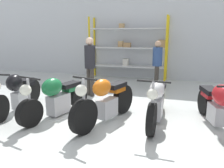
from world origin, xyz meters
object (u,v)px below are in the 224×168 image
at_px(motorcycle_orange, 105,101).
at_px(motorcycle_white, 157,101).
at_px(person_near_rack, 90,62).
at_px(motorcycle_green, 56,97).
at_px(motorcycle_black, 17,91).
at_px(motorcycle_red, 219,105).
at_px(shelving_rack, 129,48).
at_px(person_browsing, 157,61).

xyz_separation_m(motorcycle_orange, motorcycle_white, (1.01, 0.37, -0.01)).
height_order(motorcycle_orange, person_near_rack, person_near_rack).
relative_size(motorcycle_white, person_near_rack, 1.18).
xyz_separation_m(motorcycle_green, motorcycle_orange, (1.18, -0.04, 0.03)).
relative_size(motorcycle_black, person_near_rack, 1.22).
relative_size(motorcycle_white, motorcycle_red, 1.00).
bearing_deg(motorcycle_red, shelving_rack, -160.80).
distance_m(shelving_rack, motorcycle_orange, 4.84).
height_order(motorcycle_green, motorcycle_orange, motorcycle_orange).
bearing_deg(person_near_rack, motorcycle_black, 2.11).
distance_m(motorcycle_green, person_near_rack, 1.87).
xyz_separation_m(motorcycle_black, motorcycle_white, (3.26, 0.32, -0.03)).
distance_m(shelving_rack, person_browsing, 1.94).
bearing_deg(shelving_rack, motorcycle_black, -109.03).
height_order(motorcycle_green, person_browsing, person_browsing).
height_order(motorcycle_orange, motorcycle_white, motorcycle_orange).
bearing_deg(motorcycle_orange, person_browsing, -174.55).
relative_size(person_browsing, person_near_rack, 0.93).
distance_m(shelving_rack, motorcycle_red, 5.20).
distance_m(motorcycle_white, person_near_rack, 2.63).
relative_size(motorcycle_green, person_browsing, 1.27).
height_order(motorcycle_black, motorcycle_green, motorcycle_black).
relative_size(motorcycle_white, person_browsing, 1.27).
bearing_deg(motorcycle_black, person_near_rack, 136.50).
bearing_deg(motorcycle_black, motorcycle_green, 78.69).
bearing_deg(motorcycle_orange, motorcycle_green, -75.01).
bearing_deg(motorcycle_orange, motorcycle_red, 118.20).
bearing_deg(motorcycle_green, motorcycle_white, 111.57).
distance_m(motorcycle_green, person_browsing, 3.82).
distance_m(motorcycle_black, motorcycle_red, 4.45).
relative_size(motorcycle_red, person_browsing, 1.27).
relative_size(motorcycle_orange, motorcycle_red, 0.97).
height_order(shelving_rack, person_browsing, shelving_rack).
xyz_separation_m(shelving_rack, motorcycle_white, (1.64, -4.36, -0.84)).
height_order(motorcycle_black, motorcycle_white, motorcycle_black).
height_order(shelving_rack, motorcycle_red, shelving_rack).
bearing_deg(motorcycle_white, shelving_rack, -158.46).
height_order(motorcycle_green, motorcycle_white, motorcycle_white).
height_order(motorcycle_orange, motorcycle_red, motorcycle_orange).
relative_size(motorcycle_orange, person_browsing, 1.23).
bearing_deg(person_browsing, motorcycle_red, 117.33).
bearing_deg(motorcycle_white, person_near_rack, -123.42).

